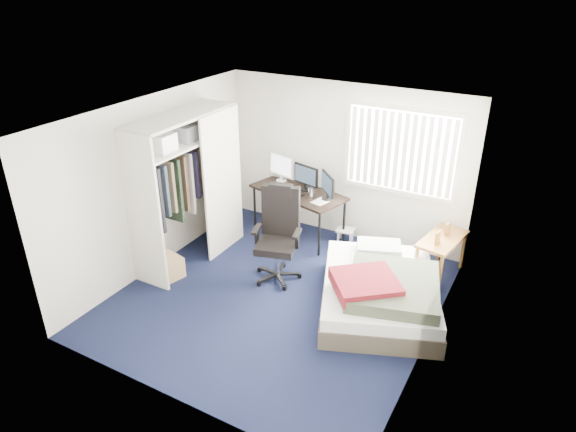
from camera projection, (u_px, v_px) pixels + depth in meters
The scene contains 10 objects.
ground at pixel (279, 296), 6.96m from camera, with size 4.20×4.20×0.00m, color black.
room_shell at pixel (278, 195), 6.29m from camera, with size 4.20×4.20×4.20m.
window_assembly at pixel (401, 151), 7.46m from camera, with size 1.72×0.09×1.32m.
closet at pixel (185, 175), 7.30m from camera, with size 0.64×1.84×2.22m.
desk at pixel (299, 189), 8.25m from camera, with size 1.69×1.10×1.23m.
office_chair at pixel (278, 243), 7.22m from camera, with size 0.79×0.79×1.36m.
footstool at pixel (346, 232), 8.26m from camera, with size 0.31×0.26×0.22m.
nightstand at pixel (442, 242), 7.21m from camera, with size 0.59×0.95×0.79m.
bed at pixel (380, 290), 6.61m from camera, with size 2.05×2.32×0.64m.
pine_box at pixel (168, 266), 7.36m from camera, with size 0.41×0.31×0.31m, color tan.
Camera 1 is at (2.90, -4.98, 4.06)m, focal length 32.00 mm.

